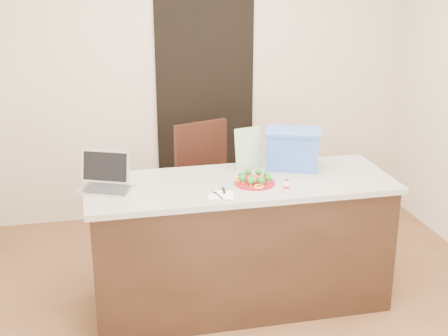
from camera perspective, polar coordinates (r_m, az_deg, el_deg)
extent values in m
plane|color=brown|center=(4.36, 2.22, -13.75)|extent=(4.00, 4.00, 0.00)
plane|color=beige|center=(5.72, -2.78, 8.75)|extent=(4.00, 0.00, 4.00)
plane|color=beige|center=(2.08, 17.13, -10.75)|extent=(4.00, 0.00, 4.00)
cube|color=black|center=(5.79, -1.71, 5.35)|extent=(0.90, 0.02, 2.00)
cube|color=black|center=(4.36, 1.44, -7.14)|extent=(2.00, 0.70, 0.88)
cube|color=beige|center=(4.18, 1.50, -1.46)|extent=(2.06, 0.76, 0.04)
cylinder|color=maroon|center=(4.12, 2.82, -1.34)|extent=(0.27, 0.27, 0.02)
torus|color=maroon|center=(4.12, 2.82, -1.27)|extent=(0.27, 0.27, 0.01)
sphere|color=brown|center=(4.11, 2.83, -0.98)|extent=(0.04, 0.04, 0.04)
sphere|color=brown|center=(4.11, 3.31, -1.01)|extent=(0.04, 0.04, 0.04)
sphere|color=brown|center=(4.13, 3.23, -0.90)|extent=(0.04, 0.04, 0.04)
sphere|color=brown|center=(4.14, 2.97, -0.83)|extent=(0.04, 0.04, 0.04)
sphere|color=brown|center=(4.14, 2.64, -0.83)|extent=(0.04, 0.04, 0.04)
sphere|color=brown|center=(4.13, 2.40, -0.90)|extent=(0.04, 0.04, 0.04)
sphere|color=brown|center=(4.11, 2.35, -1.01)|extent=(0.04, 0.04, 0.04)
sphere|color=brown|center=(4.09, 2.53, -1.11)|extent=(0.04, 0.04, 0.04)
sphere|color=brown|center=(4.08, 2.84, -1.15)|extent=(0.04, 0.04, 0.04)
ellipsoid|color=#165217|center=(4.13, 1.61, -0.62)|extent=(0.05, 0.05, 0.04)
ellipsoid|color=#165217|center=(4.07, 1.70, -0.95)|extent=(0.05, 0.05, 0.04)
ellipsoid|color=#165217|center=(4.02, 2.46, -1.17)|extent=(0.05, 0.05, 0.04)
ellipsoid|color=#165217|center=(4.03, 3.46, -1.15)|extent=(0.05, 0.05, 0.04)
ellipsoid|color=#165217|center=(4.08, 4.06, -0.90)|extent=(0.05, 0.05, 0.04)
ellipsoid|color=#165217|center=(4.15, 3.94, -0.57)|extent=(0.05, 0.05, 0.04)
ellipsoid|color=#165217|center=(4.19, 3.18, -0.36)|extent=(0.05, 0.05, 0.04)
ellipsoid|color=#165217|center=(4.18, 2.23, -0.38)|extent=(0.05, 0.05, 0.04)
torus|color=yellow|center=(4.15, 1.43, -1.03)|extent=(0.06, 0.06, 0.01)
torus|color=yellow|center=(4.02, 3.19, -1.69)|extent=(0.06, 0.06, 0.01)
torus|color=yellow|center=(4.19, 3.84, -0.86)|extent=(0.06, 0.06, 0.01)
cube|color=silver|center=(3.92, -0.27, -2.50)|extent=(0.19, 0.19, 0.01)
cube|color=silver|center=(3.89, -0.49, -2.54)|extent=(0.03, 0.13, 0.00)
cube|color=silver|center=(3.96, -0.71, -2.19)|extent=(0.04, 0.06, 0.00)
cube|color=white|center=(3.88, 0.32, -2.63)|extent=(0.03, 0.10, 0.01)
cube|color=silver|center=(3.97, -0.02, -2.09)|extent=(0.03, 0.12, 0.00)
cylinder|color=silver|center=(4.02, 5.73, -1.69)|extent=(0.03, 0.03, 0.05)
cylinder|color=silver|center=(4.00, 5.75, -1.23)|extent=(0.02, 0.02, 0.01)
cylinder|color=red|center=(4.00, 5.75, -1.09)|extent=(0.03, 0.03, 0.01)
cylinder|color=red|center=(4.02, 5.73, -1.73)|extent=(0.04, 0.04, 0.02)
cube|color=#BBBBC0|center=(4.08, -10.67, -1.91)|extent=(0.39, 0.34, 0.01)
cube|color=#BBBBC0|center=(4.15, -10.84, 0.15)|extent=(0.32, 0.18, 0.22)
cube|color=black|center=(4.14, -10.83, 0.13)|extent=(0.29, 0.16, 0.19)
cube|color=#252527|center=(4.06, -10.67, -1.85)|extent=(0.32, 0.26, 0.00)
cube|color=silver|center=(4.38, 2.24, 1.82)|extent=(0.21, 0.09, 0.29)
cube|color=#3059B0|center=(4.43, 6.28, 1.63)|extent=(0.43, 0.37, 0.25)
cube|color=#3059B0|center=(4.39, 6.34, 3.34)|extent=(0.45, 0.39, 0.02)
cube|color=black|center=(5.06, -1.63, -2.54)|extent=(0.59, 0.59, 0.04)
cube|color=black|center=(5.16, -2.11, 1.32)|extent=(0.46, 0.19, 0.54)
cylinder|color=black|center=(4.95, -3.46, -6.28)|extent=(0.04, 0.04, 0.50)
cylinder|color=black|center=(5.02, 1.12, -5.86)|extent=(0.04, 0.04, 0.50)
cylinder|color=black|center=(5.31, -4.17, -4.47)|extent=(0.04, 0.04, 0.50)
cylinder|color=black|center=(5.38, 0.10, -4.11)|extent=(0.04, 0.04, 0.50)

